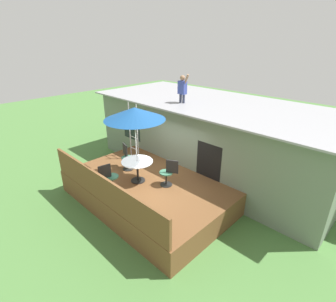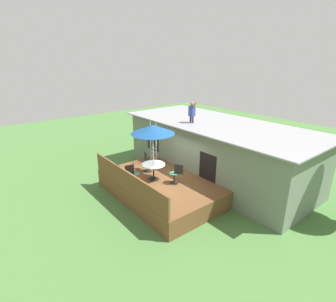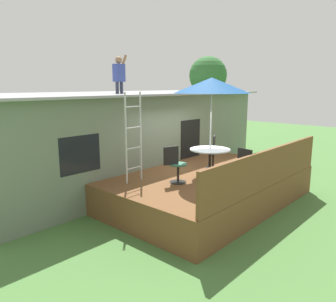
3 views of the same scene
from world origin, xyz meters
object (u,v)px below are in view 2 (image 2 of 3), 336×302
at_px(patio_table, 154,167).
at_px(person_figure, 192,111).
at_px(patio_umbrella, 153,129).
at_px(patio_chair_near, 133,174).
at_px(patio_chair_left, 147,162).
at_px(patio_chair_right, 176,174).
at_px(step_ladder, 153,143).

distance_m(patio_table, person_figure, 3.60).
distance_m(patio_umbrella, person_figure, 2.92).
bearing_deg(patio_umbrella, patio_table, 180.00).
bearing_deg(patio_table, patio_chair_near, -100.38).
bearing_deg(person_figure, patio_chair_left, -99.36).
xyz_separation_m(patio_table, patio_chair_left, (-1.00, 0.31, -0.13)).
bearing_deg(patio_chair_left, patio_chair_right, 23.38).
bearing_deg(patio_chair_left, step_ladder, 142.56).
bearing_deg(patio_umbrella, patio_chair_left, 162.87).
relative_size(patio_umbrella, patio_chair_right, 2.76).
bearing_deg(step_ladder, patio_chair_right, -13.91).
distance_m(patio_table, patio_umbrella, 1.76).
xyz_separation_m(patio_table, person_figure, (-0.58, 2.84, 2.14)).
distance_m(person_figure, patio_chair_left, 3.42).
bearing_deg(step_ladder, patio_chair_left, -54.57).
xyz_separation_m(patio_chair_left, patio_chair_near, (0.82, -1.29, 0.00)).
relative_size(step_ladder, patio_chair_near, 2.39).
distance_m(patio_table, patio_chair_right, 1.07).
bearing_deg(patio_chair_near, person_figure, 16.39).
bearing_deg(patio_chair_left, patio_chair_near, -40.49).
xyz_separation_m(patio_umbrella, patio_chair_left, (-1.00, 0.31, -1.89)).
xyz_separation_m(patio_table, patio_chair_near, (-0.18, -0.98, -0.13)).
relative_size(patio_table, patio_umbrella, 0.41).
relative_size(patio_table, step_ladder, 0.47).
height_order(step_ladder, patio_chair_near, step_ladder).
xyz_separation_m(step_ladder, patio_chair_left, (0.60, -0.84, -0.64)).
distance_m(patio_umbrella, patio_chair_left, 2.16).
relative_size(step_ladder, patio_chair_left, 2.39).
bearing_deg(patio_umbrella, step_ladder, 144.33).
relative_size(patio_table, patio_chair_right, 1.13).
bearing_deg(patio_chair_near, patio_chair_left, 42.77).
height_order(patio_table, patio_chair_near, patio_chair_near).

